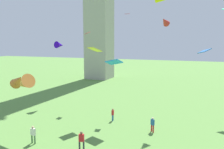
{
  "coord_description": "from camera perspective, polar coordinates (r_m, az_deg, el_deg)",
  "views": [
    {
      "loc": [
        12.75,
        -5.57,
        9.49
      ],
      "look_at": [
        2.82,
        19.43,
        5.71
      ],
      "focal_mm": 36.15,
      "sensor_mm": 36.0,
      "label": 1
    }
  ],
  "objects": [
    {
      "name": "kite_flying_5",
      "position": [
        27.55,
        -4.35,
        6.33
      ],
      "size": [
        1.61,
        1.79,
        0.64
      ],
      "rotation": [
        0.0,
        0.0,
        4.27
      ],
      "color": "yellow"
    },
    {
      "name": "person_5",
      "position": [
        23.26,
        -19.33,
        -13.91
      ],
      "size": [
        0.53,
        0.32,
        1.74
      ],
      "rotation": [
        0.0,
        0.0,
        3.0
      ],
      "color": "#51754C",
      "rests_on": "ground_plane"
    },
    {
      "name": "person_3",
      "position": [
        20.92,
        -7.73,
        -16.03
      ],
      "size": [
        0.54,
        0.34,
        1.75
      ],
      "rotation": [
        0.0,
        0.0,
        0.19
      ],
      "color": "#2D3338",
      "rests_on": "ground_plane"
    },
    {
      "name": "kite_flying_9",
      "position": [
        24.96,
        -21.38,
        -2.12
      ],
      "size": [
        2.83,
        2.21,
        2.16
      ],
      "rotation": [
        0.0,
        0.0,
        4.38
      ],
      "color": "orange"
    },
    {
      "name": "kite_flying_7",
      "position": [
        20.53,
        22.32,
        5.53
      ],
      "size": [
        1.15,
        1.29,
        0.49
      ],
      "rotation": [
        0.0,
        0.0,
        2.16
      ],
      "color": "blue"
    },
    {
      "name": "kite_flying_1",
      "position": [
        25.58,
        0.51,
        3.16
      ],
      "size": [
        1.99,
        1.49,
        0.85
      ],
      "rotation": [
        0.0,
        0.0,
        6.05
      ],
      "color": "#1A85E6"
    },
    {
      "name": "kite_flying_2",
      "position": [
        32.35,
        3.87,
        15.05
      ],
      "size": [
        0.72,
        0.94,
        0.15
      ],
      "rotation": [
        0.0,
        0.0,
        1.73
      ],
      "color": "#BE293A"
    },
    {
      "name": "kite_flying_4",
      "position": [
        36.88,
        -13.07,
        7.27
      ],
      "size": [
        1.27,
        1.7,
        1.18
      ],
      "rotation": [
        0.0,
        0.0,
        3.01
      ],
      "color": "#2E05BB"
    },
    {
      "name": "person_0",
      "position": [
        28.0,
        0.19,
        -9.91
      ],
      "size": [
        0.3,
        0.48,
        1.55
      ],
      "rotation": [
        0.0,
        0.0,
        4.88
      ],
      "color": "#235693",
      "rests_on": "ground_plane"
    },
    {
      "name": "person_1",
      "position": [
        25.03,
        10.21,
        -12.13
      ],
      "size": [
        0.47,
        0.48,
        1.63
      ],
      "rotation": [
        0.0,
        0.0,
        5.44
      ],
      "color": "red",
      "rests_on": "ground_plane"
    },
    {
      "name": "kite_flying_3",
      "position": [
        34.68,
        -6.25,
        10.38
      ],
      "size": [
        0.69,
        0.95,
        0.46
      ],
      "rotation": [
        0.0,
        0.0,
        4.77
      ],
      "color": "red"
    },
    {
      "name": "kite_flying_0",
      "position": [
        34.72,
        -22.62,
        -1.4
      ],
      "size": [
        3.05,
        2.33,
        2.52
      ],
      "rotation": [
        0.0,
        0.0,
        1.25
      ],
      "color": "orange"
    },
    {
      "name": "kite_flying_6",
      "position": [
        28.0,
        13.22,
        12.97
      ],
      "size": [
        1.17,
        1.53,
        1.22
      ],
      "rotation": [
        0.0,
        0.0,
        5.98
      ],
      "color": "red"
    }
  ]
}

